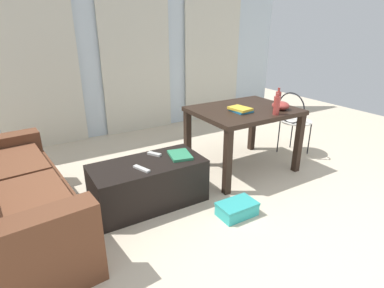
# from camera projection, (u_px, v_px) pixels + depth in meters

# --- Properties ---
(ground_plane) EXTENTS (8.53, 8.53, 0.00)m
(ground_plane) POSITION_uv_depth(u_px,v_px,m) (212.00, 180.00, 3.50)
(ground_plane) COLOR beige
(wall_back) EXTENTS (5.57, 0.10, 2.62)m
(wall_back) POSITION_uv_depth(u_px,v_px,m) (134.00, 47.00, 4.76)
(wall_back) COLOR silver
(wall_back) RESTS_ON ground
(curtains) EXTENTS (3.96, 0.03, 2.31)m
(curtains) POSITION_uv_depth(u_px,v_px,m) (137.00, 58.00, 4.75)
(curtains) COLOR beige
(curtains) RESTS_ON ground
(couch) EXTENTS (1.02, 1.96, 0.81)m
(couch) POSITION_uv_depth(u_px,v_px,m) (4.00, 203.00, 2.48)
(couch) COLOR brown
(couch) RESTS_ON ground
(coffee_table) EXTENTS (1.07, 0.52, 0.43)m
(coffee_table) POSITION_uv_depth(u_px,v_px,m) (149.00, 183.00, 2.98)
(coffee_table) COLOR black
(coffee_table) RESTS_ON ground
(craft_table) EXTENTS (1.13, 0.90, 0.75)m
(craft_table) POSITION_uv_depth(u_px,v_px,m) (243.00, 117.00, 3.56)
(craft_table) COLOR black
(craft_table) RESTS_ON ground
(wire_chair) EXTENTS (0.41, 0.42, 0.85)m
(wire_chair) POSITION_uv_depth(u_px,v_px,m) (293.00, 117.00, 4.01)
(wire_chair) COLOR silver
(wire_chair) RESTS_ON ground
(bottle_near) EXTENTS (0.07, 0.07, 0.23)m
(bottle_near) POSITION_uv_depth(u_px,v_px,m) (277.00, 105.00, 3.26)
(bottle_near) COLOR #99332D
(bottle_near) RESTS_ON craft_table
(bottle_far) EXTENTS (0.06, 0.06, 0.21)m
(bottle_far) POSITION_uv_depth(u_px,v_px,m) (278.00, 98.00, 3.64)
(bottle_far) COLOR #99332D
(bottle_far) RESTS_ON craft_table
(bowl) EXTENTS (0.19, 0.19, 0.09)m
(bowl) POSITION_uv_depth(u_px,v_px,m) (281.00, 105.00, 3.47)
(bowl) COLOR #9E3833
(bowl) RESTS_ON craft_table
(book_stack) EXTENTS (0.21, 0.26, 0.05)m
(book_stack) POSITION_uv_depth(u_px,v_px,m) (241.00, 110.00, 3.40)
(book_stack) COLOR #1E668C
(book_stack) RESTS_ON craft_table
(tv_remote_primary) EXTENTS (0.10, 0.19, 0.02)m
(tv_remote_primary) POSITION_uv_depth(u_px,v_px,m) (142.00, 169.00, 2.77)
(tv_remote_primary) COLOR #B7B7B2
(tv_remote_primary) RESTS_ON coffee_table
(tv_remote_secondary) EXTENTS (0.11, 0.15, 0.02)m
(tv_remote_secondary) POSITION_uv_depth(u_px,v_px,m) (154.00, 154.00, 3.07)
(tv_remote_secondary) COLOR #B7B7B2
(tv_remote_secondary) RESTS_ON coffee_table
(magazine) EXTENTS (0.25, 0.30, 0.03)m
(magazine) POSITION_uv_depth(u_px,v_px,m) (180.00, 155.00, 3.04)
(magazine) COLOR #2D7F56
(magazine) RESTS_ON coffee_table
(shoebox) EXTENTS (0.36, 0.23, 0.13)m
(shoebox) POSITION_uv_depth(u_px,v_px,m) (237.00, 209.00, 2.84)
(shoebox) COLOR #33B2AD
(shoebox) RESTS_ON ground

